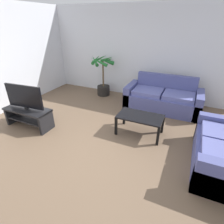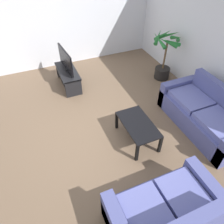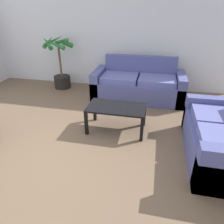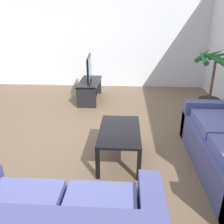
% 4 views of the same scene
% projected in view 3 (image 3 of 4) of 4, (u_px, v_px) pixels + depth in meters
% --- Properties ---
extents(ground_plane, '(6.60, 6.60, 0.00)m').
position_uv_depth(ground_plane, '(60.00, 153.00, 3.07)').
color(ground_plane, brown).
extents(wall_back, '(6.00, 0.06, 2.70)m').
position_uv_depth(wall_back, '(107.00, 32.00, 5.06)').
color(wall_back, silver).
rests_on(wall_back, ground).
extents(couch_main, '(2.00, 0.90, 0.90)m').
position_uv_depth(couch_main, '(138.00, 85.00, 4.75)').
color(couch_main, '#4C518C').
rests_on(couch_main, ground).
extents(coffee_table, '(0.96, 0.54, 0.44)m').
position_uv_depth(coffee_table, '(116.00, 110.00, 3.47)').
color(coffee_table, black).
rests_on(coffee_table, ground).
extents(potted_palm, '(0.79, 0.80, 1.29)m').
position_uv_depth(potted_palm, '(60.00, 66.00, 5.22)').
color(potted_palm, black).
rests_on(potted_palm, ground).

